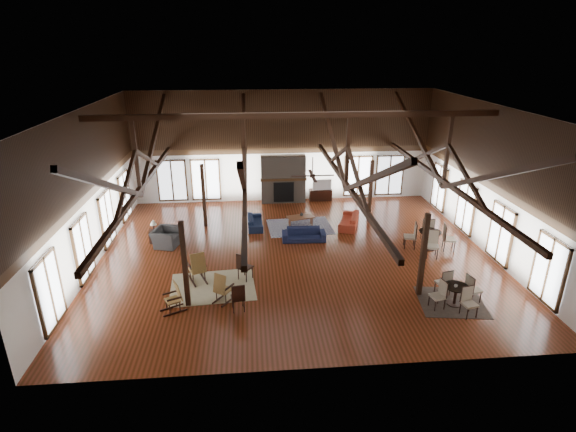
{
  "coord_description": "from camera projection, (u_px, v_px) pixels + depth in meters",
  "views": [
    {
      "loc": [
        -1.77,
        -16.78,
        8.33
      ],
      "look_at": [
        -0.23,
        1.0,
        1.35
      ],
      "focal_mm": 28.0,
      "sensor_mm": 36.0,
      "label": 1
    }
  ],
  "objects": [
    {
      "name": "coffee_table",
      "position": [
        301.0,
        218.0,
        21.51
      ],
      "size": [
        1.39,
        0.94,
        0.48
      ],
      "rotation": [
        0.0,
        0.0,
        0.27
      ],
      "color": "brown",
      "rests_on": "floor"
    },
    {
      "name": "sofa_orange",
      "position": [
        349.0,
        220.0,
        21.57
      ],
      "size": [
        2.16,
        1.4,
        0.59
      ],
      "primitive_type": "imported",
      "rotation": [
        0.0,
        0.0,
        -1.9
      ],
      "color": "#A4351F",
      "rests_on": "floor"
    },
    {
      "name": "wall_right",
      "position": [
        491.0,
        181.0,
        18.3
      ],
      "size": [
        0.02,
        14.0,
        6.0
      ],
      "primitive_type": "cube",
      "color": "white",
      "rests_on": "floor"
    },
    {
      "name": "sofa_navy_front",
      "position": [
        304.0,
        235.0,
        19.99
      ],
      "size": [
        1.95,
        0.82,
        0.56
      ],
      "primitive_type": "imported",
      "rotation": [
        0.0,
        0.0,
        -0.03
      ],
      "color": "#131936",
      "rests_on": "floor"
    },
    {
      "name": "wall_back",
      "position": [
        283.0,
        147.0,
        24.15
      ],
      "size": [
        16.0,
        0.02,
        6.0
      ],
      "primitive_type": "cube",
      "color": "white",
      "rests_on": "floor"
    },
    {
      "name": "fireplace",
      "position": [
        283.0,
        179.0,
        24.46
      ],
      "size": [
        2.5,
        0.69,
        2.6
      ],
      "color": "#64584C",
      "rests_on": "floor"
    },
    {
      "name": "wall_front",
      "position": [
        325.0,
        271.0,
        11.16
      ],
      "size": [
        16.0,
        0.02,
        6.0
      ],
      "primitive_type": "cube",
      "color": "white",
      "rests_on": "floor"
    },
    {
      "name": "side_chair_b",
      "position": [
        238.0,
        296.0,
        14.6
      ],
      "size": [
        0.5,
        0.5,
        1.03
      ],
      "rotation": [
        0.0,
        0.0,
        0.16
      ],
      "color": "black",
      "rests_on": "floor"
    },
    {
      "name": "wall_left",
      "position": [
        86.0,
        192.0,
        17.01
      ],
      "size": [
        0.02,
        14.0,
        6.0
      ],
      "primitive_type": "cube",
      "color": "white",
      "rests_on": "floor"
    },
    {
      "name": "rug_navy",
      "position": [
        300.0,
        227.0,
        21.54
      ],
      "size": [
        3.13,
        2.43,
        0.01
      ],
      "primitive_type": "cube",
      "rotation": [
        0.0,
        0.0,
        0.06
      ],
      "color": "#181A43",
      "rests_on": "floor"
    },
    {
      "name": "cafe_table_far",
      "position": [
        430.0,
        237.0,
        19.08
      ],
      "size": [
        2.2,
        2.2,
        1.12
      ],
      "rotation": [
        0.0,
        0.0,
        -0.25
      ],
      "color": "black",
      "rests_on": "floor"
    },
    {
      "name": "post_grid",
      "position": [
        296.0,
        221.0,
        18.19
      ],
      "size": [
        8.16,
        7.16,
        3.05
      ],
      "color": "black",
      "rests_on": "floor"
    },
    {
      "name": "rocking_chair_c",
      "position": [
        175.0,
        297.0,
        14.73
      ],
      "size": [
        0.91,
        0.74,
        1.03
      ],
      "rotation": [
        0.0,
        0.0,
        2.03
      ],
      "color": "olive",
      "rests_on": "floor"
    },
    {
      "name": "rug_tan",
      "position": [
        213.0,
        287.0,
        16.29
      ],
      "size": [
        3.18,
        2.59,
        0.01
      ],
      "primitive_type": "cube",
      "rotation": [
        0.0,
        0.0,
        0.08
      ],
      "color": "tan",
      "rests_on": "floor"
    },
    {
      "name": "cup_near",
      "position": [
        456.0,
        286.0,
        14.88
      ],
      "size": [
        0.14,
        0.14,
        0.09
      ],
      "primitive_type": "imported",
      "rotation": [
        0.0,
        0.0,
        -0.28
      ],
      "color": "#B2B2B2",
      "rests_on": "cafe_table_near"
    },
    {
      "name": "roof_truss",
      "position": [
        296.0,
        161.0,
        17.28
      ],
      "size": [
        15.6,
        14.07,
        3.14
      ],
      "color": "black",
      "rests_on": "wall_back"
    },
    {
      "name": "rocking_chair_b",
      "position": [
        222.0,
        289.0,
        15.19
      ],
      "size": [
        0.84,
        0.94,
        1.08
      ],
      "rotation": [
        0.0,
        0.0,
        -0.61
      ],
      "color": "olive",
      "rests_on": "floor"
    },
    {
      "name": "cafe_table_near",
      "position": [
        456.0,
        292.0,
        15.04
      ],
      "size": [
        1.92,
        1.92,
        0.98
      ],
      "rotation": [
        0.0,
        0.0,
        0.21
      ],
      "color": "black",
      "rests_on": "floor"
    },
    {
      "name": "tv_console",
      "position": [
        320.0,
        195.0,
        25.06
      ],
      "size": [
        1.23,
        0.46,
        0.62
      ],
      "primitive_type": "cube",
      "color": "black",
      "rests_on": "floor"
    },
    {
      "name": "cup_far",
      "position": [
        429.0,
        230.0,
        18.97
      ],
      "size": [
        0.15,
        0.15,
        0.1
      ],
      "primitive_type": "imported",
      "rotation": [
        0.0,
        0.0,
        0.26
      ],
      "color": "#B2B2B2",
      "rests_on": "cafe_table_far"
    },
    {
      "name": "rocking_chair_a",
      "position": [
        198.0,
        268.0,
        16.42
      ],
      "size": [
        0.81,
        1.05,
        1.21
      ],
      "rotation": [
        0.0,
        0.0,
        0.38
      ],
      "color": "olive",
      "rests_on": "floor"
    },
    {
      "name": "sofa_navy_left",
      "position": [
        255.0,
        222.0,
        21.46
      ],
      "size": [
        1.77,
        0.71,
        0.51
      ],
      "primitive_type": "imported",
      "rotation": [
        0.0,
        0.0,
        1.59
      ],
      "color": "#141D37",
      "rests_on": "floor"
    },
    {
      "name": "rug_dark",
      "position": [
        451.0,
        302.0,
        15.34
      ],
      "size": [
        2.41,
        2.24,
        0.01
      ],
      "primitive_type": "cube",
      "rotation": [
        0.0,
        0.0,
        -0.14
      ],
      "color": "black",
      "rests_on": "floor"
    },
    {
      "name": "vase",
      "position": [
        302.0,
        214.0,
        21.54
      ],
      "size": [
        0.23,
        0.23,
        0.18
      ],
      "primitive_type": "imported",
      "rotation": [
        0.0,
        0.0,
        0.4
      ],
      "color": "#B2B2B2",
      "rests_on": "coffee_table"
    },
    {
      "name": "side_table_lamp",
      "position": [
        154.0,
        234.0,
        19.76
      ],
      "size": [
        0.42,
        0.42,
        1.08
      ],
      "color": "black",
      "rests_on": "floor"
    },
    {
      "name": "floor",
      "position": [
        296.0,
        255.0,
        18.75
      ],
      "size": [
        16.0,
        16.0,
        0.0
      ],
      "primitive_type": "plane",
      "color": "maroon",
      "rests_on": "ground"
    },
    {
      "name": "side_chair_a",
      "position": [
        243.0,
        265.0,
        16.52
      ],
      "size": [
        0.65,
        0.65,
        1.09
      ],
      "rotation": [
        0.0,
        0.0,
        -0.66
      ],
      "color": "black",
      "rests_on": "floor"
    },
    {
      "name": "ceiling_fan",
      "position": [
        312.0,
        175.0,
        16.5
      ],
      "size": [
        1.6,
        1.6,
        0.75
      ],
      "color": "black",
      "rests_on": "roof_truss"
    },
    {
      "name": "television",
      "position": [
        322.0,
        184.0,
        24.85
      ],
      "size": [
        1.06,
        0.23,
        0.6
      ],
      "primitive_type": "imported",
      "rotation": [
        0.0,
        0.0,
        0.08
      ],
      "color": "#B2B2B2",
      "rests_on": "tv_console"
    },
    {
      "name": "armchair",
      "position": [
        166.0,
        237.0,
        19.46
      ],
      "size": [
        1.39,
        1.29,
        0.76
      ],
      "primitive_type": "imported",
      "rotation": [
        0.0,
        0.0,
        1.31
      ],
      "color": "#2D2E30",
      "rests_on": "floor"
    },
    {
      "name": "ceiling",
      "position": [
        297.0,
        108.0,
        16.56
      ],
      "size": [
        16.0,
        14.0,
        0.02
      ],
      "primitive_type": "cube",
      "color": "black",
      "rests_on": "wall_back"
    }
  ]
}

